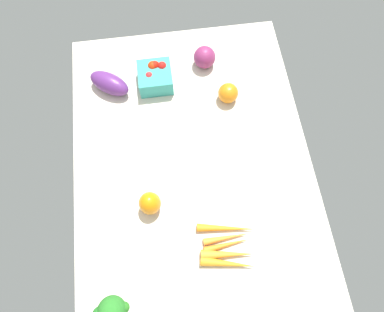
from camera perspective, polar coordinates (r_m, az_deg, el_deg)
tablecloth at (r=112.16cm, az=0.00°, el=-0.56°), size 104.00×76.00×2.00cm
heirloom_tomato_orange at (r=118.85cm, az=6.01°, el=10.32°), size 6.83×6.83×6.83cm
red_onion_near_basket at (r=126.14cm, az=2.09°, el=16.03°), size 7.77×7.77×7.77cm
carrot_bunch at (r=103.58cm, az=5.90°, el=-14.87°), size 15.78×18.22×2.95cm
berry_basket at (r=122.19cm, az=-6.10°, el=12.95°), size 11.40×11.40×7.96cm
eggplant at (r=123.58cm, az=-13.53°, el=11.63°), size 14.02×16.03×6.92cm
bell_pepper_orange at (r=102.97cm, az=-6.99°, el=-7.78°), size 8.45×8.45×8.80cm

